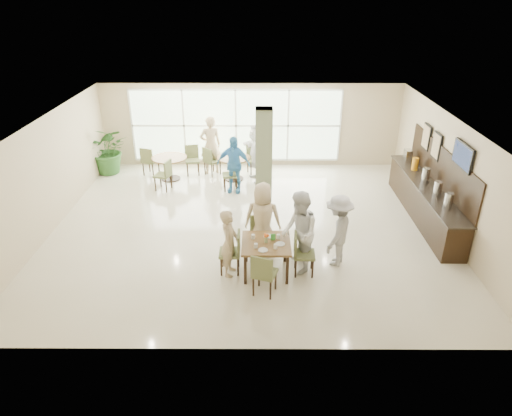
{
  "coord_description": "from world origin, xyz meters",
  "views": [
    {
      "loc": [
        0.24,
        -10.5,
        5.68
      ],
      "look_at": [
        0.2,
        -1.2,
        1.1
      ],
      "focal_mm": 32.0,
      "sensor_mm": 36.0,
      "label": 1
    }
  ],
  "objects_px": {
    "adult_a": "(234,164)",
    "teen_far": "(263,219)",
    "potted_plant": "(109,150)",
    "adult_b": "(257,152)",
    "teen_right": "(299,233)",
    "round_table_left": "(170,162)",
    "buffet_counter": "(425,199)",
    "round_table_right": "(234,163)",
    "teen_standing": "(338,231)",
    "main_table": "(266,246)",
    "adult_standing": "(211,145)",
    "teen_left": "(229,243)"
  },
  "relations": [
    {
      "from": "adult_a",
      "to": "potted_plant",
      "type": "bearing_deg",
      "value": 171.36
    },
    {
      "from": "teen_left",
      "to": "teen_standing",
      "type": "distance_m",
      "value": 2.4
    },
    {
      "from": "round_table_left",
      "to": "adult_a",
      "type": "height_order",
      "value": "adult_a"
    },
    {
      "from": "adult_a",
      "to": "teen_far",
      "type": "bearing_deg",
      "value": -65.18
    },
    {
      "from": "round_table_left",
      "to": "teen_far",
      "type": "xyz_separation_m",
      "value": [
        2.93,
        -4.44,
        0.29
      ]
    },
    {
      "from": "potted_plant",
      "to": "teen_right",
      "type": "bearing_deg",
      "value": -44.78
    },
    {
      "from": "main_table",
      "to": "adult_a",
      "type": "xyz_separation_m",
      "value": [
        -0.9,
        4.35,
        0.2
      ]
    },
    {
      "from": "round_table_left",
      "to": "teen_left",
      "type": "height_order",
      "value": "teen_left"
    },
    {
      "from": "buffet_counter",
      "to": "teen_left",
      "type": "height_order",
      "value": "buffet_counter"
    },
    {
      "from": "buffet_counter",
      "to": "potted_plant",
      "type": "xyz_separation_m",
      "value": [
        -9.36,
        3.21,
        0.25
      ]
    },
    {
      "from": "round_table_left",
      "to": "adult_a",
      "type": "relative_size",
      "value": 0.65
    },
    {
      "from": "adult_a",
      "to": "adult_b",
      "type": "relative_size",
      "value": 0.93
    },
    {
      "from": "teen_right",
      "to": "adult_a",
      "type": "height_order",
      "value": "teen_right"
    },
    {
      "from": "round_table_left",
      "to": "adult_standing",
      "type": "height_order",
      "value": "adult_standing"
    },
    {
      "from": "buffet_counter",
      "to": "adult_standing",
      "type": "distance_m",
      "value": 6.82
    },
    {
      "from": "teen_far",
      "to": "adult_a",
      "type": "relative_size",
      "value": 1.0
    },
    {
      "from": "round_table_right",
      "to": "teen_left",
      "type": "distance_m",
      "value": 5.36
    },
    {
      "from": "teen_left",
      "to": "adult_b",
      "type": "height_order",
      "value": "adult_b"
    },
    {
      "from": "teen_left",
      "to": "teen_right",
      "type": "bearing_deg",
      "value": -75.31
    },
    {
      "from": "round_table_right",
      "to": "teen_far",
      "type": "relative_size",
      "value": 0.62
    },
    {
      "from": "adult_standing",
      "to": "teen_left",
      "type": "bearing_deg",
      "value": 83.03
    },
    {
      "from": "adult_a",
      "to": "adult_standing",
      "type": "xyz_separation_m",
      "value": [
        -0.82,
        1.51,
        0.1
      ]
    },
    {
      "from": "teen_left",
      "to": "adult_standing",
      "type": "bearing_deg",
      "value": 17.51
    },
    {
      "from": "teen_far",
      "to": "adult_standing",
      "type": "bearing_deg",
      "value": -66.46
    },
    {
      "from": "round_table_left",
      "to": "buffet_counter",
      "type": "xyz_separation_m",
      "value": [
        7.28,
        -2.66,
        -0.02
      ]
    },
    {
      "from": "potted_plant",
      "to": "adult_b",
      "type": "height_order",
      "value": "adult_b"
    },
    {
      "from": "round_table_left",
      "to": "adult_b",
      "type": "relative_size",
      "value": 0.6
    },
    {
      "from": "teen_left",
      "to": "teen_far",
      "type": "relative_size",
      "value": 0.88
    },
    {
      "from": "teen_far",
      "to": "adult_a",
      "type": "bearing_deg",
      "value": -71.29
    },
    {
      "from": "potted_plant",
      "to": "adult_standing",
      "type": "distance_m",
      "value": 3.36
    },
    {
      "from": "teen_far",
      "to": "teen_standing",
      "type": "distance_m",
      "value": 1.72
    },
    {
      "from": "teen_standing",
      "to": "adult_b",
      "type": "distance_m",
      "value": 5.19
    },
    {
      "from": "teen_right",
      "to": "adult_b",
      "type": "relative_size",
      "value": 0.99
    },
    {
      "from": "round_table_left",
      "to": "adult_b",
      "type": "xyz_separation_m",
      "value": [
        2.8,
        -0.05,
        0.35
      ]
    },
    {
      "from": "buffet_counter",
      "to": "potted_plant",
      "type": "distance_m",
      "value": 9.9
    },
    {
      "from": "potted_plant",
      "to": "adult_standing",
      "type": "xyz_separation_m",
      "value": [
        3.36,
        -0.0,
        0.16
      ]
    },
    {
      "from": "potted_plant",
      "to": "adult_standing",
      "type": "height_order",
      "value": "adult_standing"
    },
    {
      "from": "round_table_right",
      "to": "teen_standing",
      "type": "bearing_deg",
      "value": -62.87
    },
    {
      "from": "round_table_right",
      "to": "adult_standing",
      "type": "distance_m",
      "value": 1.03
    },
    {
      "from": "adult_a",
      "to": "main_table",
      "type": "bearing_deg",
      "value": -66.96
    },
    {
      "from": "round_table_left",
      "to": "buffet_counter",
      "type": "bearing_deg",
      "value": -20.06
    },
    {
      "from": "adult_b",
      "to": "main_table",
      "type": "bearing_deg",
      "value": -13.4
    },
    {
      "from": "main_table",
      "to": "adult_standing",
      "type": "height_order",
      "value": "adult_standing"
    },
    {
      "from": "adult_standing",
      "to": "main_table",
      "type": "bearing_deg",
      "value": 90.37
    },
    {
      "from": "adult_a",
      "to": "round_table_left",
      "type": "bearing_deg",
      "value": 166.67
    },
    {
      "from": "round_table_right",
      "to": "round_table_left",
      "type": "bearing_deg",
      "value": -179.82
    },
    {
      "from": "main_table",
      "to": "potted_plant",
      "type": "xyz_separation_m",
      "value": [
        -5.08,
        5.86,
        0.13
      ]
    },
    {
      "from": "round_table_left",
      "to": "teen_standing",
      "type": "distance_m",
      "value": 6.73
    },
    {
      "from": "main_table",
      "to": "adult_b",
      "type": "height_order",
      "value": "adult_b"
    },
    {
      "from": "potted_plant",
      "to": "adult_a",
      "type": "bearing_deg",
      "value": -19.93
    }
  ]
}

